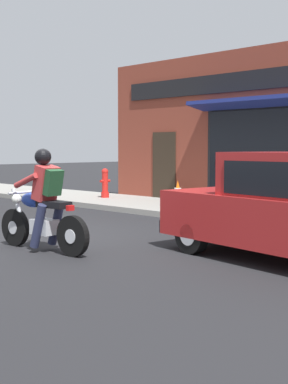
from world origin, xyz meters
name	(u,v)px	position (x,y,z in m)	size (l,w,h in m)	color
ground_plane	(49,236)	(0.00, 0.00, 0.00)	(80.00, 80.00, 0.00)	black
sidewalk_curb	(125,203)	(4.74, 3.00, 0.07)	(2.60, 22.00, 0.14)	gray
storefront_building	(241,130)	(6.27, 0.11, 2.11)	(1.25, 9.06, 4.20)	brown
motorcycle_with_rider	(43,209)	(-0.87, -1.10, 0.68)	(0.60, 2.02, 1.62)	black
traffic_cone	(178,191)	(5.51, 1.65, 0.43)	(0.36, 0.36, 0.60)	black
fire_hydrant	(105,183)	(4.88, 4.00, 0.57)	(0.36, 0.24, 0.88)	red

